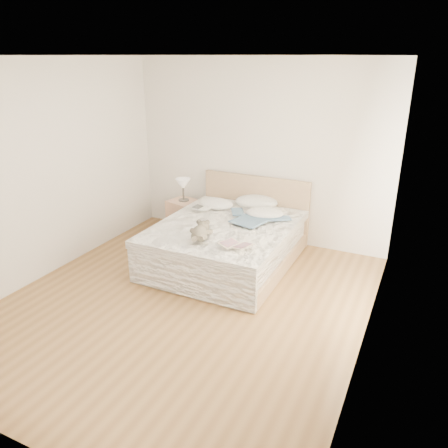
{
  "coord_description": "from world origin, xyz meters",
  "views": [
    {
      "loc": [
        2.34,
        -3.79,
        2.7
      ],
      "look_at": [
        0.01,
        1.05,
        0.62
      ],
      "focal_mm": 35.0,
      "sensor_mm": 36.0,
      "label": 1
    }
  ],
  "objects_px": {
    "nightstand": "(184,218)",
    "photo_book": "(202,209)",
    "table_lamp": "(183,185)",
    "bed": "(228,242)",
    "childrens_book": "(236,245)",
    "teddy_bear": "(199,238)"
  },
  "relations": [
    {
      "from": "nightstand",
      "to": "photo_book",
      "type": "relative_size",
      "value": 1.97
    },
    {
      "from": "table_lamp",
      "to": "bed",
      "type": "bearing_deg",
      "value": -30.87
    },
    {
      "from": "bed",
      "to": "photo_book",
      "type": "relative_size",
      "value": 7.53
    },
    {
      "from": "childrens_book",
      "to": "teddy_bear",
      "type": "distance_m",
      "value": 0.47
    },
    {
      "from": "table_lamp",
      "to": "childrens_book",
      "type": "height_order",
      "value": "table_lamp"
    },
    {
      "from": "nightstand",
      "to": "table_lamp",
      "type": "xyz_separation_m",
      "value": [
        -0.01,
        0.01,
        0.54
      ]
    },
    {
      "from": "nightstand",
      "to": "childrens_book",
      "type": "bearing_deg",
      "value": -41.98
    },
    {
      "from": "bed",
      "to": "teddy_bear",
      "type": "xyz_separation_m",
      "value": [
        -0.03,
        -0.75,
        0.34
      ]
    },
    {
      "from": "table_lamp",
      "to": "photo_book",
      "type": "relative_size",
      "value": 1.25
    },
    {
      "from": "bed",
      "to": "nightstand",
      "type": "height_order",
      "value": "bed"
    },
    {
      "from": "photo_book",
      "to": "childrens_book",
      "type": "distance_m",
      "value": 1.39
    },
    {
      "from": "nightstand",
      "to": "childrens_book",
      "type": "height_order",
      "value": "childrens_book"
    },
    {
      "from": "bed",
      "to": "nightstand",
      "type": "bearing_deg",
      "value": 149.27
    },
    {
      "from": "childrens_book",
      "to": "nightstand",
      "type": "bearing_deg",
      "value": 158.75
    },
    {
      "from": "childrens_book",
      "to": "teddy_bear",
      "type": "xyz_separation_m",
      "value": [
        -0.47,
        -0.02,
        0.02
      ]
    },
    {
      "from": "nightstand",
      "to": "childrens_book",
      "type": "relative_size",
      "value": 1.6
    },
    {
      "from": "bed",
      "to": "teddy_bear",
      "type": "height_order",
      "value": "bed"
    },
    {
      "from": "teddy_bear",
      "to": "table_lamp",
      "type": "bearing_deg",
      "value": 108.04
    },
    {
      "from": "table_lamp",
      "to": "teddy_bear",
      "type": "relative_size",
      "value": 1.02
    },
    {
      "from": "nightstand",
      "to": "teddy_bear",
      "type": "relative_size",
      "value": 1.61
    },
    {
      "from": "table_lamp",
      "to": "photo_book",
      "type": "distance_m",
      "value": 0.69
    },
    {
      "from": "bed",
      "to": "table_lamp",
      "type": "xyz_separation_m",
      "value": [
        -1.08,
        0.64,
        0.51
      ]
    }
  ]
}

